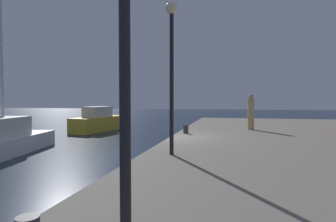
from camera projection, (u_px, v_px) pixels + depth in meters
The scene contains 5 objects.
ground_plane at pixel (171, 155), 12.51m from camera, with size 120.00×120.00×0.00m, color #162338.
motorboat_yellow at pixel (99, 122), 22.10m from camera, with size 2.49×5.57×1.87m.
lamp_post_mid_promenade at pixel (172, 51), 8.26m from camera, with size 0.36×0.36×4.41m.
bollard_north at pixel (186, 129), 13.61m from camera, with size 0.24×0.24×0.40m, color #2D2D33.
person_near_carousel at pixel (251, 113), 15.32m from camera, with size 0.34×0.34×1.92m.
Camera 1 is at (2.62, -12.15, 2.40)m, focal length 30.70 mm.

